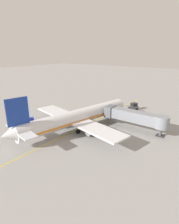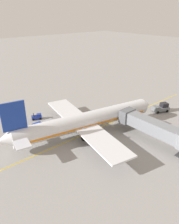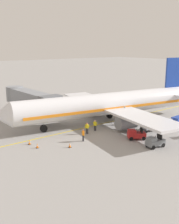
{
  "view_description": "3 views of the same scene",
  "coord_description": "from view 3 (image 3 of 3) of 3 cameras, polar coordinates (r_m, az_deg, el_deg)",
  "views": [
    {
      "loc": [
        28.77,
        -32.12,
        18.96
      ],
      "look_at": [
        1.43,
        3.92,
        4.05
      ],
      "focal_mm": 29.44,
      "sensor_mm": 36.0,
      "label": 1
    },
    {
      "loc": [
        32.67,
        -25.92,
        25.07
      ],
      "look_at": [
        -1.47,
        3.19,
        4.14
      ],
      "focal_mm": 34.78,
      "sensor_mm": 36.0,
      "label": 2
    },
    {
      "loc": [
        -33.53,
        31.8,
        12.82
      ],
      "look_at": [
        -0.05,
        4.9,
        2.46
      ],
      "focal_mm": 44.28,
      "sensor_mm": 36.0,
      "label": 3
    }
  ],
  "objects": [
    {
      "name": "ground_plane",
      "position": [
        47.96,
        4.53,
        -1.99
      ],
      "size": [
        400.0,
        400.0,
        0.0
      ],
      "primitive_type": "plane",
      "color": "gray"
    },
    {
      "name": "gate_lead_in_line",
      "position": [
        47.96,
        4.53,
        -1.99
      ],
      "size": [
        0.24,
        80.0,
        0.01
      ],
      "primitive_type": "cube",
      "color": "gold",
      "rests_on": "ground"
    },
    {
      "name": "parked_airliner",
      "position": [
        46.63,
        3.9,
        1.6
      ],
      "size": [
        30.44,
        37.17,
        10.63
      ],
      "color": "silver",
      "rests_on": "ground"
    },
    {
      "name": "jet_bridge",
      "position": [
        51.32,
        -12.16,
        2.74
      ],
      "size": [
        16.43,
        3.5,
        4.98
      ],
      "color": "gray",
      "rests_on": "ground"
    },
    {
      "name": "baggage_tug_trailing",
      "position": [
        39.28,
        9.56,
        -4.59
      ],
      "size": [
        2.39,
        2.74,
        1.62
      ],
      "color": "#B21E1E",
      "rests_on": "ground"
    },
    {
      "name": "baggage_tug_spare",
      "position": [
        36.79,
        13.33,
        -6.04
      ],
      "size": [
        1.59,
        2.64,
        1.62
      ],
      "color": "slate",
      "rests_on": "ground"
    },
    {
      "name": "baggage_cart_front",
      "position": [
        43.4,
        11.89,
        -2.62
      ],
      "size": [
        1.43,
        2.93,
        1.58
      ],
      "color": "#4C4C51",
      "rests_on": "ground"
    },
    {
      "name": "baggage_cart_second_in_train",
      "position": [
        44.97,
        15.36,
        -2.25
      ],
      "size": [
        1.43,
        2.93,
        1.58
      ],
      "color": "#4C4C51",
      "rests_on": "ground"
    },
    {
      "name": "baggage_cart_third_in_train",
      "position": [
        47.07,
        17.75,
        -1.71
      ],
      "size": [
        1.43,
        2.93,
        1.58
      ],
      "color": "#4C4C51",
      "rests_on": "ground"
    },
    {
      "name": "ground_crew_wing_walker",
      "position": [
        37.98,
        -1.31,
        -4.65
      ],
      "size": [
        0.72,
        0.34,
        1.69
      ],
      "color": "#232328",
      "rests_on": "ground"
    },
    {
      "name": "ground_crew_loader",
      "position": [
        42.46,
        1.16,
        -2.68
      ],
      "size": [
        0.69,
        0.39,
        1.69
      ],
      "color": "#232328",
      "rests_on": "ground"
    },
    {
      "name": "ground_crew_marshaller",
      "position": [
        41.09,
        -0.52,
        -3.23
      ],
      "size": [
        0.63,
        0.5,
        1.69
      ],
      "color": "#232328",
      "rests_on": "ground"
    },
    {
      "name": "safety_cone_nose_left",
      "position": [
        36.31,
        -10.73,
        -6.88
      ],
      "size": [
        0.36,
        0.36,
        0.59
      ],
      "color": "black",
      "rests_on": "ground"
    },
    {
      "name": "safety_cone_nose_right",
      "position": [
        37.75,
        -12.3,
        -6.15
      ],
      "size": [
        0.36,
        0.36,
        0.59
      ],
      "color": "black",
      "rests_on": "ground"
    },
    {
      "name": "safety_cone_wing_tip",
      "position": [
        35.96,
        -4.09,
        -6.87
      ],
      "size": [
        0.36,
        0.36,
        0.59
      ],
      "color": "black",
      "rests_on": "ground"
    }
  ]
}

